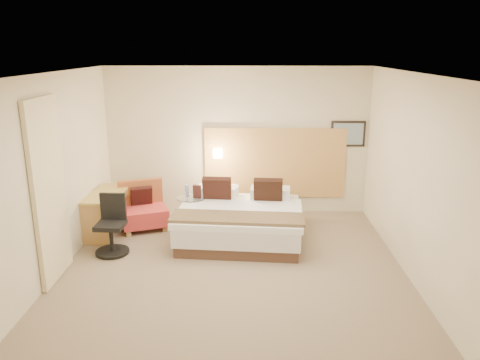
{
  "coord_description": "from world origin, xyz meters",
  "views": [
    {
      "loc": [
        0.23,
        -5.96,
        3.01
      ],
      "look_at": [
        0.09,
        0.79,
        1.09
      ],
      "focal_mm": 35.0,
      "sensor_mm": 36.0,
      "label": 1
    }
  ],
  "objects_px": {
    "side_table": "(192,211)",
    "desk": "(108,201)",
    "bed": "(241,219)",
    "desk_chair": "(112,230)",
    "lounge_chair": "(143,210)"
  },
  "relations": [
    {
      "from": "lounge_chair",
      "to": "desk",
      "type": "distance_m",
      "value": 0.63
    },
    {
      "from": "side_table",
      "to": "bed",
      "type": "bearing_deg",
      "value": -22.74
    },
    {
      "from": "side_table",
      "to": "desk",
      "type": "relative_size",
      "value": 0.53
    },
    {
      "from": "lounge_chair",
      "to": "side_table",
      "type": "bearing_deg",
      "value": -2.74
    },
    {
      "from": "lounge_chair",
      "to": "side_table",
      "type": "distance_m",
      "value": 0.85
    },
    {
      "from": "lounge_chair",
      "to": "bed",
      "type": "bearing_deg",
      "value": -13.17
    },
    {
      "from": "bed",
      "to": "desk",
      "type": "relative_size",
      "value": 1.79
    },
    {
      "from": "bed",
      "to": "lounge_chair",
      "type": "xyz_separation_m",
      "value": [
        -1.7,
        0.4,
        0.01
      ]
    },
    {
      "from": "side_table",
      "to": "desk_chair",
      "type": "height_order",
      "value": "desk_chair"
    },
    {
      "from": "side_table",
      "to": "desk",
      "type": "xyz_separation_m",
      "value": [
        -1.36,
        -0.23,
        0.24
      ]
    },
    {
      "from": "lounge_chair",
      "to": "side_table",
      "type": "xyz_separation_m",
      "value": [
        0.85,
        -0.04,
        -0.0
      ]
    },
    {
      "from": "bed",
      "to": "desk_chair",
      "type": "bearing_deg",
      "value": -161.47
    },
    {
      "from": "bed",
      "to": "lounge_chair",
      "type": "distance_m",
      "value": 1.74
    },
    {
      "from": "bed",
      "to": "side_table",
      "type": "height_order",
      "value": "bed"
    },
    {
      "from": "bed",
      "to": "desk",
      "type": "xyz_separation_m",
      "value": [
        -2.21,
        0.13,
        0.25
      ]
    }
  ]
}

